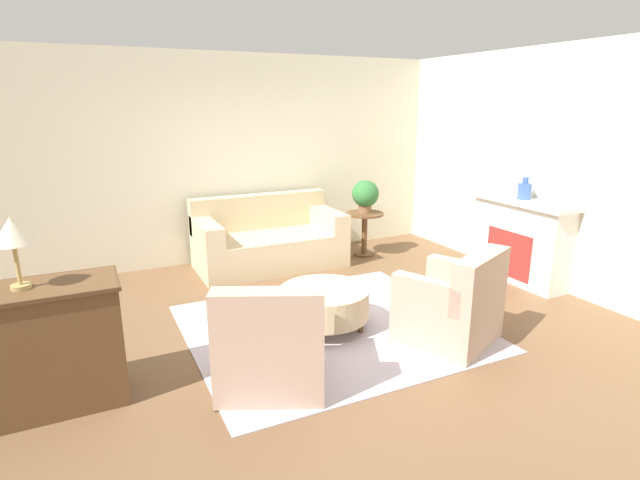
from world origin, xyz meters
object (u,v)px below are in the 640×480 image
Objects in this scene: vase_mantel_near at (524,190)px; potted_plant_on_side_table at (365,195)px; couch at (268,242)px; armchair_right at (453,306)px; dresser at (32,348)px; ottoman_table at (324,302)px; table_lamp at (12,234)px; armchair_left at (271,346)px; side_table at (365,226)px.

vase_mantel_near is 2.11m from potted_plant_on_side_table.
vase_mantel_near reaches higher than couch.
dresser reaches higher than armchair_right.
vase_mantel_near is at bearing -36.45° from couch.
ottoman_table is at bearing 140.71° from armchair_right.
potted_plant_on_side_table is 4.66m from table_lamp.
vase_mantel_near is (2.58, -1.91, 0.80)m from couch.
vase_mantel_near reaches higher than armchair_left.
table_lamp is at bearing -151.04° from side_table.
vase_mantel_near is at bearing 4.02° from ottoman_table.
armchair_left is 1.00× the size of armchair_right.
couch is at bearing 84.71° from ottoman_table.
armchair_left is 3.91× the size of vase_mantel_near.
armchair_right is at bearing 0.00° from armchair_left.
dresser is 0.84m from table_lamp.
vase_mantel_near is 5.26m from table_lamp.
potted_plant_on_side_table reaches higher than dresser.
ottoman_table is at bearing -129.67° from potted_plant_on_side_table.
potted_plant_on_side_table reaches higher than side_table.
side_table is (2.44, 2.71, 0.09)m from armchair_left.
armchair_left and armchair_right have the same top height.
ottoman_table is 0.71× the size of dresser.
dresser is (-3.40, 0.46, 0.13)m from armchair_right.
potted_plant_on_side_table is at bearing -90.00° from side_table.
couch reaches higher than side_table.
armchair_left is 2.09× the size of table_lamp.
armchair_left is at bearing -15.96° from dresser.
dresser reaches higher than ottoman_table.
armchair_left is (-1.03, -2.88, 0.01)m from couch.
armchair_right is at bearing -152.10° from vase_mantel_near.
dresser is 4.60× the size of vase_mantel_near.
ottoman_table is 2.69m from table_lamp.
armchair_left is at bearing -164.98° from vase_mantel_near.
ottoman_table is 3.28× the size of vase_mantel_near.
side_table is at bearing 28.96° from table_lamp.
vase_mantel_near is (2.78, 0.20, 0.87)m from ottoman_table.
couch is 3.59m from dresser.
potted_plant_on_side_table is (0.00, -0.00, 0.46)m from side_table.
couch is 3.05m from armchair_left.
couch is 3.31m from vase_mantel_near.
armchair_left is 3.82m from vase_mantel_near.
armchair_left is at bearing 180.00° from armchair_right.
armchair_left reaches higher than side_table.
armchair_right is at bearing -103.71° from side_table.
table_lamp reaches higher than potted_plant_on_side_table.
armchair_right is 2.79m from side_table.
side_table is 2.21m from vase_mantel_near.
potted_plant_on_side_table is (1.41, -0.16, 0.56)m from couch.
dresser is at bearing -137.69° from couch.
armchair_left is 0.85× the size of dresser.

